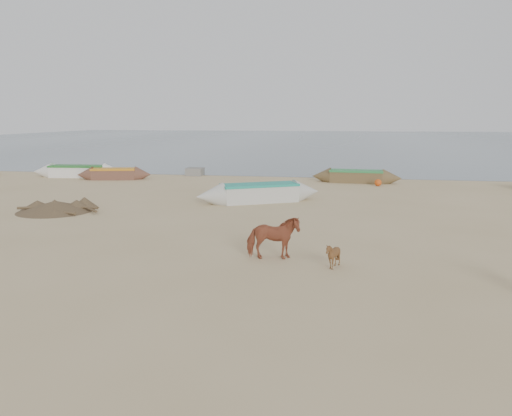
{
  "coord_description": "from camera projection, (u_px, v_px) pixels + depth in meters",
  "views": [
    {
      "loc": [
        3.1,
        -13.69,
        4.29
      ],
      "look_at": [
        0.0,
        4.0,
        1.0
      ],
      "focal_mm": 35.0,
      "sensor_mm": 36.0,
      "label": 1
    }
  ],
  "objects": [
    {
      "name": "near_canoe",
      "position": [
        259.0,
        193.0,
        25.41
      ],
      "size": [
        6.44,
        4.23,
        0.94
      ],
      "primitive_type": null,
      "rotation": [
        0.0,
        0.0,
        0.48
      ],
      "color": "beige",
      "rests_on": "ground"
    },
    {
      "name": "sea",
      "position": [
        327.0,
        140.0,
        94.0
      ],
      "size": [
        160.0,
        160.0,
        0.0
      ],
      "primitive_type": "plane",
      "color": "slate",
      "rests_on": "ground"
    },
    {
      "name": "debris_pile",
      "position": [
        55.0,
        206.0,
        22.92
      ],
      "size": [
        4.26,
        4.26,
        0.5
      ],
      "primitive_type": "cone",
      "rotation": [
        0.0,
        0.0,
        0.29
      ],
      "color": "brown",
      "rests_on": "ground"
    },
    {
      "name": "calf_front",
      "position": [
        333.0,
        255.0,
        14.27
      ],
      "size": [
        0.89,
        0.86,
        0.76
      ],
      "primitive_type": "imported",
      "rotation": [
        0.0,
        0.0,
        -1.12
      ],
      "color": "brown",
      "rests_on": "ground"
    },
    {
      "name": "waterline_canoes",
      "position": [
        280.0,
        175.0,
        33.56
      ],
      "size": [
        60.87,
        3.19,
        0.91
      ],
      "color": "brown",
      "rests_on": "ground"
    },
    {
      "name": "ground",
      "position": [
        232.0,
        266.0,
        14.56
      ],
      "size": [
        140.0,
        140.0,
        0.0
      ],
      "primitive_type": "plane",
      "color": "tan",
      "rests_on": "ground"
    },
    {
      "name": "cow_adult",
      "position": [
        273.0,
        238.0,
        15.13
      ],
      "size": [
        1.7,
        0.99,
        1.35
      ],
      "primitive_type": "imported",
      "rotation": [
        0.0,
        0.0,
        1.74
      ],
      "color": "#9A4E32",
      "rests_on": "ground"
    },
    {
      "name": "beach_clutter",
      "position": [
        351.0,
        178.0,
        32.78
      ],
      "size": [
        43.51,
        4.65,
        0.64
      ],
      "color": "#30692F",
      "rests_on": "ground"
    }
  ]
}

